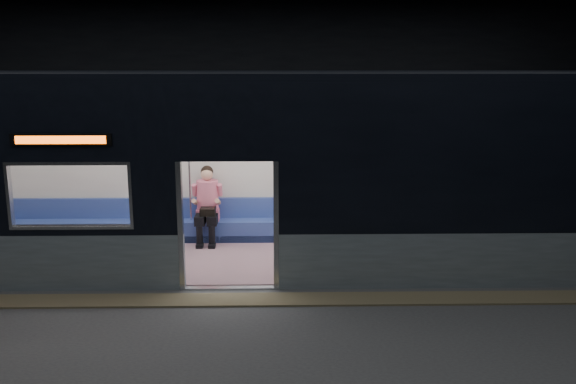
{
  "coord_description": "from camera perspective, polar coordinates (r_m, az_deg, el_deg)",
  "views": [
    {
      "loc": [
        0.75,
        -8.07,
        3.55
      ],
      "look_at": [
        0.95,
        2.3,
        1.29
      ],
      "focal_mm": 38.0,
      "sensor_mm": 36.0,
      "label": 1
    }
  ],
  "objects": [
    {
      "name": "station_floor",
      "position": [
        8.85,
        -5.98,
        -11.48
      ],
      "size": [
        24.0,
        14.0,
        0.01
      ],
      "primitive_type": "cube",
      "color": "#47494C",
      "rests_on": "ground"
    },
    {
      "name": "station_envelope",
      "position": [
        8.11,
        -6.57,
        13.0
      ],
      "size": [
        24.0,
        14.0,
        5.0
      ],
      "color": "black",
      "rests_on": "station_floor"
    },
    {
      "name": "tactile_strip",
      "position": [
        9.35,
        -5.7,
        -10.01
      ],
      "size": [
        22.8,
        0.5,
        0.03
      ],
      "primitive_type": "cube",
      "color": "#8C7F59",
      "rests_on": "station_floor"
    },
    {
      "name": "metro_car",
      "position": [
        10.78,
        -5.09,
        3.12
      ],
      "size": [
        18.0,
        3.04,
        3.35
      ],
      "color": "#91A0AD",
      "rests_on": "station_floor"
    },
    {
      "name": "passenger",
      "position": [
        12.01,
        -7.56,
        -0.84
      ],
      "size": [
        0.5,
        0.81,
        1.49
      ],
      "rotation": [
        0.0,
        0.0,
        0.21
      ],
      "color": "black",
      "rests_on": "metro_car"
    },
    {
      "name": "handbag",
      "position": [
        11.79,
        -7.51,
        -1.82
      ],
      "size": [
        0.33,
        0.3,
        0.14
      ],
      "primitive_type": "cube",
      "rotation": [
        0.0,
        0.0,
        0.19
      ],
      "color": "black",
      "rests_on": "passenger"
    },
    {
      "name": "transit_map",
      "position": [
        12.84,
        18.27,
        2.23
      ],
      "size": [
        0.92,
        0.03,
        0.6
      ],
      "primitive_type": "cube",
      "color": "white",
      "rests_on": "metro_car"
    }
  ]
}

